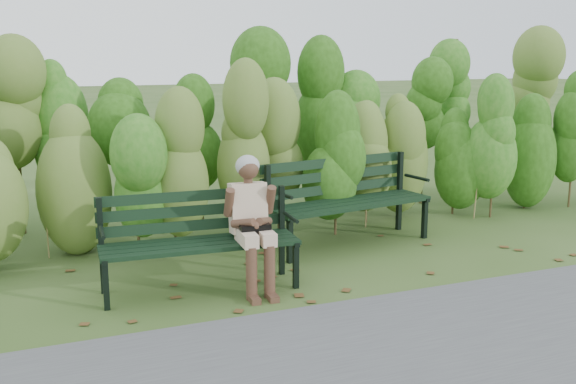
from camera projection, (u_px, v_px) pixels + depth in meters
name	position (u px, v px, depth m)	size (l,w,h in m)	color
ground	(301.00, 271.00, 6.81)	(80.00, 80.00, 0.00)	#324F1A
footpath	(424.00, 361.00, 4.82)	(60.00, 2.50, 0.01)	#474749
hedge_band	(241.00, 128.00, 8.24)	(11.04, 1.67, 2.42)	#47381E
leaf_litter	(286.00, 274.00, 6.70)	(5.62, 2.19, 0.01)	brown
bench_left	(198.00, 233.00, 6.23)	(1.83, 0.71, 0.90)	black
bench_right	(344.00, 194.00, 7.71)	(2.03, 0.93, 0.98)	black
seated_woman	(252.00, 214.00, 6.17)	(0.49, 0.71, 1.25)	beige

